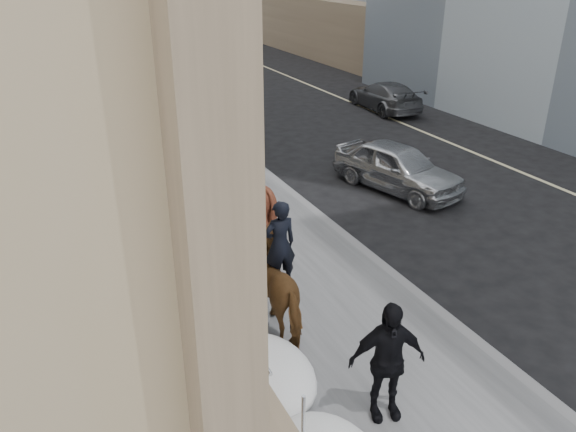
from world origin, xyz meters
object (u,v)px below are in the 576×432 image
object	(u,v)px
mounted_horse_right	(236,195)
car_grey	(385,96)
car_silver	(397,167)
pedestrian	(387,361)
mounted_horse_left	(284,282)

from	to	relation	value
mounted_horse_right	car_grey	xyz separation A→B (m)	(11.04, 9.83, -0.62)
car_silver	car_grey	xyz separation A→B (m)	(5.32, 8.55, -0.07)
mounted_horse_right	pedestrian	size ratio (longest dim) A/B	1.36
mounted_horse_left	mounted_horse_right	xyz separation A→B (m)	(0.51, 3.87, 0.18)
mounted_horse_left	car_grey	world-z (taller)	mounted_horse_left
mounted_horse_left	car_grey	distance (m)	17.92
car_grey	car_silver	bearing A→B (deg)	61.89
pedestrian	car_grey	distance (m)	19.85
car_silver	mounted_horse_right	bearing A→B (deg)	177.41
mounted_horse_right	car_grey	size ratio (longest dim) A/B	0.60
mounted_horse_left	pedestrian	distance (m)	2.77
mounted_horse_right	pedestrian	xyz separation A→B (m)	(-0.08, -6.61, -0.16)
mounted_horse_left	pedestrian	xyz separation A→B (m)	(0.44, -2.74, 0.02)
pedestrian	car_silver	xyz separation A→B (m)	(5.80, 7.89, -0.39)
mounted_horse_left	car_silver	size ratio (longest dim) A/B	0.59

